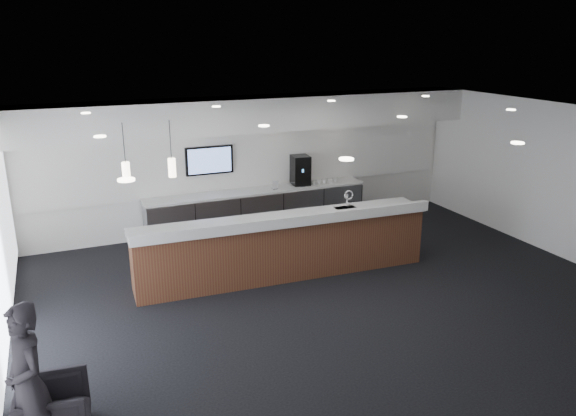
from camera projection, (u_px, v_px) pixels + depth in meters
name	position (u px, v px, depth m)	size (l,w,h in m)	color
ground	(332.00, 296.00, 9.54)	(10.00, 10.00, 0.00)	black
ceiling	(337.00, 119.00, 8.65)	(10.00, 8.00, 0.02)	black
back_wall	(252.00, 162.00, 12.61)	(10.00, 0.02, 3.00)	white
right_wall	(561.00, 181.00, 10.97)	(0.02, 8.00, 3.00)	white
soffit_bulkhead	(258.00, 113.00, 11.88)	(10.00, 0.90, 0.70)	white
alcove_panel	(252.00, 158.00, 12.56)	(9.80, 0.06, 1.40)	white
back_credenza	(258.00, 210.00, 12.60)	(5.06, 0.66, 0.95)	gray
wall_tv	(209.00, 160.00, 12.11)	(1.05, 0.08, 0.62)	black
pendant_left	(174.00, 169.00, 8.68)	(0.12, 0.12, 0.30)	#FFEBC6
pendant_right	(127.00, 174.00, 8.42)	(0.12, 0.12, 0.30)	#FFEBC6
ceiling_can_lights	(337.00, 121.00, 8.66)	(7.00, 5.00, 0.02)	white
service_counter	(284.00, 246.00, 10.19)	(5.48, 1.13, 1.49)	#4D2519
coffee_machine	(300.00, 170.00, 12.82)	(0.43, 0.53, 0.67)	black
info_sign_left	(275.00, 185.00, 12.48)	(0.14, 0.02, 0.19)	silver
info_sign_right	(307.00, 181.00, 12.78)	(0.17, 0.02, 0.23)	silver
armchair	(55.00, 410.00, 6.11)	(0.71, 0.73, 0.66)	black
lounge_guest	(28.00, 383.00, 5.69)	(0.63, 0.42, 1.73)	black
cup_0	(335.00, 180.00, 13.09)	(0.10, 0.10, 0.09)	white
cup_1	(330.00, 181.00, 13.04)	(0.10, 0.10, 0.09)	white
cup_2	(324.00, 181.00, 12.98)	(0.10, 0.10, 0.09)	white
cup_3	(319.00, 182.00, 12.93)	(0.10, 0.10, 0.09)	white
cup_4	(314.00, 182.00, 12.88)	(0.10, 0.10, 0.09)	white
cup_5	(308.00, 183.00, 12.83)	(0.10, 0.10, 0.09)	white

